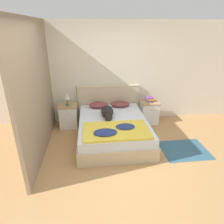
{
  "coord_description": "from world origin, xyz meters",
  "views": [
    {
      "loc": [
        -0.38,
        -2.95,
        2.39
      ],
      "look_at": [
        0.09,
        1.24,
        0.58
      ],
      "focal_mm": 32.0,
      "sensor_mm": 36.0,
      "label": 1
    }
  ],
  "objects": [
    {
      "name": "nightstand_left",
      "position": [
        -0.96,
        1.77,
        0.3
      ],
      "size": [
        0.46,
        0.42,
        0.59
      ],
      "color": "white",
      "rests_on": "ground_plane"
    },
    {
      "name": "table_lamp",
      "position": [
        -0.96,
        1.75,
        0.81
      ],
      "size": [
        0.17,
        0.17,
        0.3
      ],
      "color": "#336B4C",
      "rests_on": "nightstand_left"
    },
    {
      "name": "dog",
      "position": [
        -0.02,
        1.23,
        0.58
      ],
      "size": [
        0.28,
        0.73,
        0.23
      ],
      "color": "black",
      "rests_on": "bed"
    },
    {
      "name": "book_stack",
      "position": [
        1.15,
        1.8,
        0.65
      ],
      "size": [
        0.17,
        0.22,
        0.12
      ],
      "color": "#285689",
      "rests_on": "nightstand_right"
    },
    {
      "name": "quilt",
      "position": [
        0.08,
        0.48,
        0.51
      ],
      "size": [
        1.29,
        0.79,
        0.08
      ],
      "color": "yellow",
      "rests_on": "bed"
    },
    {
      "name": "nightstand_right",
      "position": [
        1.15,
        1.77,
        0.3
      ],
      "size": [
        0.46,
        0.42,
        0.59
      ],
      "color": "white",
      "rests_on": "ground_plane"
    },
    {
      "name": "wall_side_left",
      "position": [
        -1.39,
        1.05,
        1.27
      ],
      "size": [
        0.06,
        3.1,
        2.55
      ],
      "color": "gray",
      "rests_on": "ground_plane"
    },
    {
      "name": "bed",
      "position": [
        0.09,
        1.04,
        0.24
      ],
      "size": [
        1.55,
        1.99,
        0.48
      ],
      "color": "#C6B28E",
      "rests_on": "ground_plane"
    },
    {
      "name": "headboard",
      "position": [
        0.09,
        2.06,
        0.51
      ],
      "size": [
        1.63,
        0.06,
        0.99
      ],
      "color": "#C6B28E",
      "rests_on": "ground_plane"
    },
    {
      "name": "wall_back",
      "position": [
        0.0,
        2.13,
        1.27
      ],
      "size": [
        9.0,
        0.06,
        2.55
      ],
      "color": "beige",
      "rests_on": "ground_plane"
    },
    {
      "name": "rug",
      "position": [
        1.53,
        0.4,
        0.0
      ],
      "size": [
        0.95,
        0.79,
        0.0
      ],
      "color": "#335B70",
      "rests_on": "ground_plane"
    },
    {
      "name": "ground_plane",
      "position": [
        0.0,
        0.0,
        0.0
      ],
      "size": [
        16.0,
        16.0,
        0.0
      ],
      "primitive_type": "plane",
      "color": "tan"
    },
    {
      "name": "pillow_left",
      "position": [
        -0.19,
        1.82,
        0.54
      ],
      "size": [
        0.49,
        0.33,
        0.13
      ],
      "color": "brown",
      "rests_on": "bed"
    },
    {
      "name": "pillow_right",
      "position": [
        0.37,
        1.82,
        0.54
      ],
      "size": [
        0.49,
        0.33,
        0.13
      ],
      "color": "brown",
      "rests_on": "bed"
    }
  ]
}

